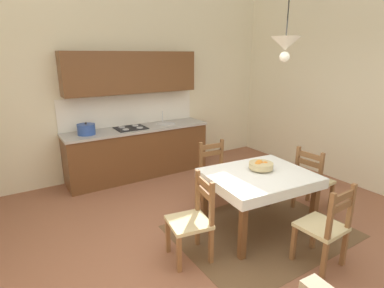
# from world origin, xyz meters

# --- Properties ---
(ground_plane) EXTENTS (6.41, 6.08, 0.10)m
(ground_plane) POSITION_xyz_m (0.00, 0.00, -0.05)
(ground_plane) COLOR #935B42
(wall_back) EXTENTS (6.41, 0.12, 4.27)m
(wall_back) POSITION_xyz_m (0.00, 2.80, 2.14)
(wall_back) COLOR beige
(wall_back) RESTS_ON ground_plane
(wall_right) EXTENTS (0.12, 6.08, 4.27)m
(wall_right) POSITION_xyz_m (2.97, 0.00, 2.14)
(wall_right) COLOR beige
(wall_right) RESTS_ON ground_plane
(area_rug) EXTENTS (2.10, 1.60, 0.01)m
(area_rug) POSITION_xyz_m (0.54, -0.16, 0.00)
(area_rug) COLOR brown
(area_rug) RESTS_ON ground_plane
(kitchen_cabinetry) EXTENTS (2.57, 0.63, 2.20)m
(kitchen_cabinetry) POSITION_xyz_m (-0.00, 2.47, 0.86)
(kitchen_cabinetry) COLOR brown
(kitchen_cabinetry) RESTS_ON ground_plane
(dining_table) EXTENTS (1.33, 1.12, 0.75)m
(dining_table) POSITION_xyz_m (0.54, -0.06, 0.62)
(dining_table) COLOR brown
(dining_table) RESTS_ON ground_plane
(dining_chair_tv_side) EXTENTS (0.48, 0.48, 0.93)m
(dining_chair_tv_side) POSITION_xyz_m (-0.45, -0.11, 0.44)
(dining_chair_tv_side) COLOR #D1BC89
(dining_chair_tv_side) RESTS_ON ground_plane
(dining_chair_kitchen_side) EXTENTS (0.46, 0.46, 0.93)m
(dining_chair_kitchen_side) POSITION_xyz_m (0.53, 0.80, 0.44)
(dining_chair_kitchen_side) COLOR #D1BC89
(dining_chair_kitchen_side) RESTS_ON ground_plane
(dining_chair_window_side) EXTENTS (0.45, 0.45, 0.93)m
(dining_chair_window_side) POSITION_xyz_m (1.54, -0.11, 0.44)
(dining_chair_window_side) COLOR #D1BC89
(dining_chair_window_side) RESTS_ON ground_plane
(dining_chair_camera_side) EXTENTS (0.44, 0.44, 0.93)m
(dining_chair_camera_side) POSITION_xyz_m (0.62, -0.95, 0.44)
(dining_chair_camera_side) COLOR #D1BC89
(dining_chair_camera_side) RESTS_ON ground_plane
(fruit_bowl) EXTENTS (0.30, 0.30, 0.12)m
(fruit_bowl) POSITION_xyz_m (0.64, 0.02, 0.81)
(fruit_bowl) COLOR tan
(fruit_bowl) RESTS_ON dining_table
(pendant_lamp) EXTENTS (0.32, 0.32, 0.81)m
(pendant_lamp) POSITION_xyz_m (0.66, -0.20, 2.25)
(pendant_lamp) COLOR black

